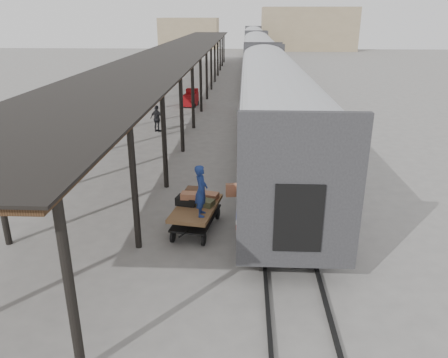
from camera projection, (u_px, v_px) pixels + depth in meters
name	position (u px, v px, depth m)	size (l,w,h in m)	color
ground	(190.00, 219.00, 15.27)	(160.00, 160.00, 0.00)	slate
train	(258.00, 55.00, 45.74)	(3.45, 76.01, 4.01)	silver
canopy	(183.00, 49.00, 36.42)	(4.90, 64.30, 4.15)	#422B19
rails	(258.00, 80.00, 46.86)	(1.54, 150.00, 0.12)	black
building_far	(308.00, 29.00, 86.08)	(18.00, 10.00, 8.00)	tan
building_left	(189.00, 33.00, 91.24)	(12.00, 8.00, 6.00)	tan
baggage_cart	(196.00, 212.00, 14.29)	(1.64, 2.58, 0.86)	brown
suitcase_stack	(195.00, 197.00, 14.46)	(1.42, 1.12, 0.44)	#363638
luggage_tug	(191.00, 99.00, 33.71)	(1.10, 1.59, 1.31)	maroon
porter	(201.00, 191.00, 13.31)	(0.60, 0.39, 1.63)	navy
pedestrian	(157.00, 119.00, 26.32)	(0.94, 0.39, 1.61)	black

